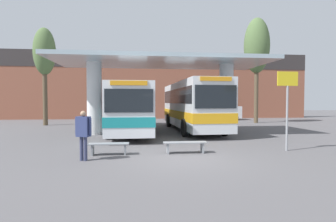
{
  "coord_description": "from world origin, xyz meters",
  "views": [
    {
      "loc": [
        -1.53,
        -9.46,
        2.09
      ],
      "look_at": [
        0.0,
        4.23,
        1.6
      ],
      "focal_mm": 28.0,
      "sensor_mm": 36.0,
      "label": 1
    }
  ],
  "objects_px": {
    "poplar_tree_behind_right": "(44,54)",
    "parked_car_street": "(222,110)",
    "waiting_bench_near_pillar": "(185,145)",
    "waiting_bench_mid_platform": "(109,146)",
    "transit_bus_center_bay": "(192,104)",
    "info_sign_platform": "(287,95)",
    "transit_bus_left_bay": "(132,107)",
    "poplar_tree_behind_left": "(257,47)",
    "pedestrian_waiting": "(83,130)"
  },
  "relations": [
    {
      "from": "transit_bus_center_bay",
      "to": "waiting_bench_mid_platform",
      "type": "relative_size",
      "value": 6.76
    },
    {
      "from": "transit_bus_left_bay",
      "to": "poplar_tree_behind_left",
      "type": "xyz_separation_m",
      "value": [
        11.99,
        6.03,
        5.71
      ]
    },
    {
      "from": "waiting_bench_near_pillar",
      "to": "waiting_bench_mid_platform",
      "type": "relative_size",
      "value": 1.13
    },
    {
      "from": "pedestrian_waiting",
      "to": "transit_bus_left_bay",
      "type": "bearing_deg",
      "value": 104.0
    },
    {
      "from": "waiting_bench_near_pillar",
      "to": "parked_car_street",
      "type": "xyz_separation_m",
      "value": [
        7.62,
        18.78,
        0.74
      ]
    },
    {
      "from": "transit_bus_left_bay",
      "to": "transit_bus_center_bay",
      "type": "height_order",
      "value": "transit_bus_center_bay"
    },
    {
      "from": "waiting_bench_mid_platform",
      "to": "parked_car_street",
      "type": "relative_size",
      "value": 0.37
    },
    {
      "from": "poplar_tree_behind_right",
      "to": "parked_car_street",
      "type": "bearing_deg",
      "value": 15.79
    },
    {
      "from": "poplar_tree_behind_right",
      "to": "parked_car_street",
      "type": "height_order",
      "value": "poplar_tree_behind_right"
    },
    {
      "from": "waiting_bench_mid_platform",
      "to": "transit_bus_center_bay",
      "type": "bearing_deg",
      "value": 58.77
    },
    {
      "from": "transit_bus_left_bay",
      "to": "waiting_bench_near_pillar",
      "type": "distance_m",
      "value": 8.69
    },
    {
      "from": "transit_bus_left_bay",
      "to": "poplar_tree_behind_right",
      "type": "relative_size",
      "value": 1.44
    },
    {
      "from": "info_sign_platform",
      "to": "poplar_tree_behind_right",
      "type": "xyz_separation_m",
      "value": [
        -14.48,
        13.71,
        3.93
      ]
    },
    {
      "from": "transit_bus_left_bay",
      "to": "info_sign_platform",
      "type": "xyz_separation_m",
      "value": [
        6.75,
        -8.18,
        0.63
      ]
    },
    {
      "from": "transit_bus_center_bay",
      "to": "info_sign_platform",
      "type": "distance_m",
      "value": 8.53
    },
    {
      "from": "transit_bus_center_bay",
      "to": "poplar_tree_behind_right",
      "type": "xyz_separation_m",
      "value": [
        -12.03,
        5.55,
        4.39
      ]
    },
    {
      "from": "transit_bus_center_bay",
      "to": "transit_bus_left_bay",
      "type": "bearing_deg",
      "value": -2.74
    },
    {
      "from": "waiting_bench_near_pillar",
      "to": "waiting_bench_mid_platform",
      "type": "height_order",
      "value": "same"
    },
    {
      "from": "waiting_bench_near_pillar",
      "to": "waiting_bench_mid_platform",
      "type": "xyz_separation_m",
      "value": [
        -3.04,
        -0.0,
        -0.01
      ]
    },
    {
      "from": "transit_bus_left_bay",
      "to": "parked_car_street",
      "type": "distance_m",
      "value": 14.52
    },
    {
      "from": "transit_bus_center_bay",
      "to": "poplar_tree_behind_left",
      "type": "distance_m",
      "value": 11.25
    },
    {
      "from": "pedestrian_waiting",
      "to": "waiting_bench_near_pillar",
      "type": "bearing_deg",
      "value": 36.78
    },
    {
      "from": "waiting_bench_mid_platform",
      "to": "waiting_bench_near_pillar",
      "type": "bearing_deg",
      "value": 0.0
    },
    {
      "from": "info_sign_platform",
      "to": "poplar_tree_behind_right",
      "type": "bearing_deg",
      "value": 136.58
    },
    {
      "from": "pedestrian_waiting",
      "to": "poplar_tree_behind_left",
      "type": "height_order",
      "value": "poplar_tree_behind_left"
    },
    {
      "from": "waiting_bench_near_pillar",
      "to": "parked_car_street",
      "type": "bearing_deg",
      "value": 67.9
    },
    {
      "from": "transit_bus_center_bay",
      "to": "parked_car_street",
      "type": "distance_m",
      "value": 12.02
    },
    {
      "from": "waiting_bench_near_pillar",
      "to": "pedestrian_waiting",
      "type": "relative_size",
      "value": 1.0
    },
    {
      "from": "transit_bus_center_bay",
      "to": "parked_car_street",
      "type": "xyz_separation_m",
      "value": [
        5.68,
        10.56,
        -0.83
      ]
    },
    {
      "from": "waiting_bench_mid_platform",
      "to": "info_sign_platform",
      "type": "bearing_deg",
      "value": 0.46
    },
    {
      "from": "transit_bus_center_bay",
      "to": "poplar_tree_behind_left",
      "type": "height_order",
      "value": "poplar_tree_behind_left"
    },
    {
      "from": "waiting_bench_near_pillar",
      "to": "transit_bus_left_bay",
      "type": "bearing_deg",
      "value": 105.93
    },
    {
      "from": "transit_bus_center_bay",
      "to": "waiting_bench_near_pillar",
      "type": "height_order",
      "value": "transit_bus_center_bay"
    },
    {
      "from": "poplar_tree_behind_left",
      "to": "info_sign_platform",
      "type": "bearing_deg",
      "value": -110.24
    },
    {
      "from": "waiting_bench_near_pillar",
      "to": "parked_car_street",
      "type": "relative_size",
      "value": 0.42
    },
    {
      "from": "info_sign_platform",
      "to": "parked_car_street",
      "type": "height_order",
      "value": "info_sign_platform"
    },
    {
      "from": "transit_bus_left_bay",
      "to": "pedestrian_waiting",
      "type": "distance_m",
      "value": 9.31
    },
    {
      "from": "transit_bus_center_bay",
      "to": "parked_car_street",
      "type": "bearing_deg",
      "value": -120.67
    },
    {
      "from": "info_sign_platform",
      "to": "transit_bus_left_bay",
      "type": "bearing_deg",
      "value": 129.52
    },
    {
      "from": "info_sign_platform",
      "to": "pedestrian_waiting",
      "type": "relative_size",
      "value": 1.9
    },
    {
      "from": "transit_bus_left_bay",
      "to": "pedestrian_waiting",
      "type": "relative_size",
      "value": 6.98
    },
    {
      "from": "transit_bus_left_bay",
      "to": "waiting_bench_near_pillar",
      "type": "bearing_deg",
      "value": 105.68
    },
    {
      "from": "transit_bus_center_bay",
      "to": "pedestrian_waiting",
      "type": "relative_size",
      "value": 6.01
    },
    {
      "from": "transit_bus_center_bay",
      "to": "parked_car_street",
      "type": "height_order",
      "value": "transit_bus_center_bay"
    },
    {
      "from": "waiting_bench_near_pillar",
      "to": "transit_bus_center_bay",
      "type": "bearing_deg",
      "value": 76.68
    },
    {
      "from": "waiting_bench_near_pillar",
      "to": "pedestrian_waiting",
      "type": "height_order",
      "value": "pedestrian_waiting"
    },
    {
      "from": "info_sign_platform",
      "to": "poplar_tree_behind_left",
      "type": "distance_m",
      "value": 15.97
    },
    {
      "from": "transit_bus_left_bay",
      "to": "transit_bus_center_bay",
      "type": "distance_m",
      "value": 4.3
    },
    {
      "from": "pedestrian_waiting",
      "to": "parked_car_street",
      "type": "distance_m",
      "value": 22.79
    },
    {
      "from": "transit_bus_left_bay",
      "to": "transit_bus_center_bay",
      "type": "bearing_deg",
      "value": 179.4
    }
  ]
}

